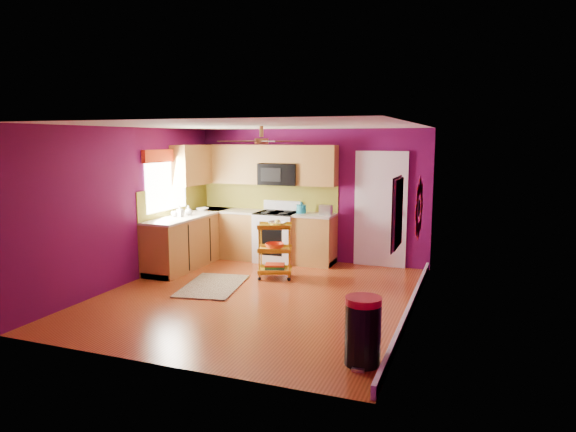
% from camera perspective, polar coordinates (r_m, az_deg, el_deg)
% --- Properties ---
extents(ground, '(5.00, 5.00, 0.00)m').
position_cam_1_polar(ground, '(7.72, -3.42, -8.88)').
color(ground, maroon).
rests_on(ground, ground).
extents(room_envelope, '(4.54, 5.04, 2.52)m').
position_cam_1_polar(room_envelope, '(7.39, -3.35, 3.27)').
color(room_envelope, '#590A43').
rests_on(room_envelope, ground).
extents(lower_cabinets, '(2.81, 2.31, 0.94)m').
position_cam_1_polar(lower_cabinets, '(9.77, -6.33, -2.57)').
color(lower_cabinets, olive).
rests_on(lower_cabinets, ground).
extents(electric_range, '(0.76, 0.66, 1.13)m').
position_cam_1_polar(electric_range, '(9.76, -1.21, -2.24)').
color(electric_range, white).
rests_on(electric_range, ground).
extents(upper_cabinetry, '(2.80, 2.30, 1.26)m').
position_cam_1_polar(upper_cabinetry, '(9.87, -4.99, 5.56)').
color(upper_cabinetry, olive).
rests_on(upper_cabinetry, ground).
extents(left_window, '(0.08, 1.35, 1.08)m').
position_cam_1_polar(left_window, '(9.39, -13.37, 4.82)').
color(left_window, white).
rests_on(left_window, ground).
extents(panel_door, '(0.95, 0.11, 2.15)m').
position_cam_1_polar(panel_door, '(9.43, 10.25, 0.58)').
color(panel_door, white).
rests_on(panel_door, ground).
extents(right_wall_art, '(0.04, 2.74, 1.04)m').
position_cam_1_polar(right_wall_art, '(6.49, 13.46, 0.64)').
color(right_wall_art, black).
rests_on(right_wall_art, ground).
extents(ceiling_fan, '(1.01, 1.01, 0.26)m').
position_cam_1_polar(ceiling_fan, '(7.55, -2.96, 8.39)').
color(ceiling_fan, '#BF8C3F').
rests_on(ceiling_fan, ground).
extents(shag_rug, '(1.07, 1.50, 0.02)m').
position_cam_1_polar(shag_rug, '(8.27, -8.37, -7.68)').
color(shag_rug, '#301E10').
rests_on(shag_rug, ground).
extents(rolling_cart, '(0.65, 0.55, 1.00)m').
position_cam_1_polar(rolling_cart, '(8.56, -1.43, -3.58)').
color(rolling_cart, gold).
rests_on(rolling_cart, ground).
extents(trash_can, '(0.39, 0.42, 0.72)m').
position_cam_1_polar(trash_can, '(5.46, 8.31, -12.52)').
color(trash_can, black).
rests_on(trash_can, ground).
extents(teal_kettle, '(0.18, 0.18, 0.21)m').
position_cam_1_polar(teal_kettle, '(9.55, 1.49, 0.81)').
color(teal_kettle, teal).
rests_on(teal_kettle, lower_cabinets).
extents(toaster, '(0.22, 0.15, 0.18)m').
position_cam_1_polar(toaster, '(9.38, 4.22, 0.68)').
color(toaster, beige).
rests_on(toaster, lower_cabinets).
extents(soap_bottle_a, '(0.09, 0.10, 0.21)m').
position_cam_1_polar(soap_bottle_a, '(9.30, -11.92, 0.54)').
color(soap_bottle_a, '#EA3F72').
rests_on(soap_bottle_a, lower_cabinets).
extents(soap_bottle_b, '(0.13, 0.13, 0.17)m').
position_cam_1_polar(soap_bottle_b, '(9.48, -11.01, 0.61)').
color(soap_bottle_b, white).
rests_on(soap_bottle_b, lower_cabinets).
extents(counter_dish, '(0.23, 0.23, 0.06)m').
position_cam_1_polar(counter_dish, '(10.03, -9.49, 0.75)').
color(counter_dish, white).
rests_on(counter_dish, lower_cabinets).
extents(counter_cup, '(0.13, 0.13, 0.10)m').
position_cam_1_polar(counter_cup, '(9.34, -12.45, 0.22)').
color(counter_cup, white).
rests_on(counter_cup, lower_cabinets).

